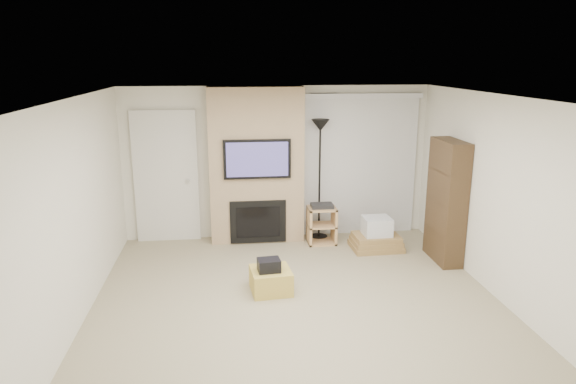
{
  "coord_description": "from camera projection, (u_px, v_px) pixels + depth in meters",
  "views": [
    {
      "loc": [
        -0.8,
        -5.52,
        2.91
      ],
      "look_at": [
        0.0,
        1.2,
        1.15
      ],
      "focal_mm": 32.0,
      "sensor_mm": 36.0,
      "label": 1
    }
  ],
  "objects": [
    {
      "name": "black_bag",
      "position": [
        269.0,
        265.0,
        6.49
      ],
      "size": [
        0.3,
        0.25,
        0.16
      ],
      "primitive_type": "cube",
      "rotation": [
        0.0,
        0.0,
        0.1
      ],
      "color": "black",
      "rests_on": "ottoman"
    },
    {
      "name": "wall_front",
      "position": [
        363.0,
        336.0,
        3.18
      ],
      "size": [
        5.0,
        0.0,
        2.5
      ],
      "primitive_type": "cube",
      "rotation": [
        1.57,
        0.0,
        0.0
      ],
      "color": "white",
      "rests_on": "ground"
    },
    {
      "name": "floor_lamp",
      "position": [
        320.0,
        146.0,
        8.22
      ],
      "size": [
        0.29,
        0.29,
        1.98
      ],
      "color": "black",
      "rests_on": "floor"
    },
    {
      "name": "fireplace_wall",
      "position": [
        257.0,
        167.0,
        8.22
      ],
      "size": [
        1.5,
        0.47,
        2.5
      ],
      "color": "tan",
      "rests_on": "floor"
    },
    {
      "name": "wall_left",
      "position": [
        71.0,
        218.0,
        5.54
      ],
      "size": [
        0.0,
        5.5,
        2.5
      ],
      "primitive_type": "cube",
      "rotation": [
        1.57,
        0.0,
        1.57
      ],
      "color": "white",
      "rests_on": "ground"
    },
    {
      "name": "box_stack",
      "position": [
        376.0,
        237.0,
        8.07
      ],
      "size": [
        0.79,
        0.61,
        0.52
      ],
      "color": "#9F7B47",
      "rests_on": "floor"
    },
    {
      "name": "bookshelf",
      "position": [
        446.0,
        202.0,
        7.46
      ],
      "size": [
        0.3,
        0.8,
        1.8
      ],
      "color": "#382817",
      "rests_on": "floor"
    },
    {
      "name": "av_stand",
      "position": [
        322.0,
        223.0,
        8.29
      ],
      "size": [
        0.45,
        0.38,
        0.66
      ],
      "color": "tan",
      "rests_on": "floor"
    },
    {
      "name": "floor",
      "position": [
        300.0,
        310.0,
        6.14
      ],
      "size": [
        5.0,
        5.5,
        0.0
      ],
      "primitive_type": "cube",
      "color": "tan",
      "rests_on": "ground"
    },
    {
      "name": "hvac_vent",
      "position": [
        324.0,
        94.0,
        6.32
      ],
      "size": [
        0.35,
        0.18,
        0.01
      ],
      "primitive_type": "cube",
      "color": "silver",
      "rests_on": "ceiling"
    },
    {
      "name": "entry_door",
      "position": [
        166.0,
        178.0,
        8.27
      ],
      "size": [
        1.02,
        0.11,
        2.14
      ],
      "color": "silver",
      "rests_on": "floor"
    },
    {
      "name": "wall_back",
      "position": [
        277.0,
        163.0,
        8.46
      ],
      "size": [
        5.0,
        0.0,
        2.5
      ],
      "primitive_type": "cube",
      "rotation": [
        1.57,
        0.0,
        0.0
      ],
      "color": "white",
      "rests_on": "ground"
    },
    {
      "name": "wall_right",
      "position": [
        508.0,
        203.0,
        6.1
      ],
      "size": [
        0.0,
        5.5,
        2.5
      ],
      "primitive_type": "cube",
      "rotation": [
        1.57,
        0.0,
        1.57
      ],
      "color": "white",
      "rests_on": "ground"
    },
    {
      "name": "vertical_blinds",
      "position": [
        361.0,
        160.0,
        8.57
      ],
      "size": [
        1.98,
        0.1,
        2.37
      ],
      "color": "silver",
      "rests_on": "floor"
    },
    {
      "name": "ottoman",
      "position": [
        271.0,
        280.0,
        6.59
      ],
      "size": [
        0.55,
        0.55,
        0.3
      ],
      "primitive_type": "cube",
      "rotation": [
        0.0,
        0.0,
        0.1
      ],
      "color": "gold",
      "rests_on": "floor"
    },
    {
      "name": "ceiling",
      "position": [
        301.0,
        98.0,
        5.5
      ],
      "size": [
        5.0,
        5.5,
        0.0
      ],
      "primitive_type": "cube",
      "color": "white",
      "rests_on": "wall_back"
    }
  ]
}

